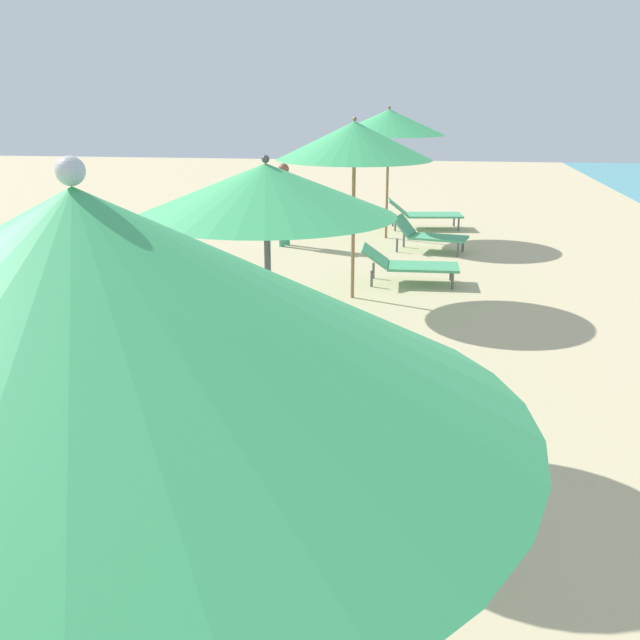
{
  "coord_description": "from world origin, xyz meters",
  "views": [
    {
      "loc": [
        0.71,
        7.75,
        2.81
      ],
      "look_at": [
        -0.12,
        13.67,
        0.95
      ],
      "focal_mm": 41.26,
      "sensor_mm": 36.0,
      "label": 1
    }
  ],
  "objects": [
    {
      "name": "person_walking_near",
      "position": [
        -1.88,
        21.34,
        0.93
      ],
      "size": [
        0.35,
        0.42,
        1.55
      ],
      "rotation": [
        0.0,
        0.0,
        5.84
      ],
      "color": "#3F9972",
      "rests_on": "ground"
    },
    {
      "name": "lounger_fourth_inland",
      "position": [
        0.31,
        11.9,
        0.27
      ],
      "size": [
        1.37,
        0.86,
        0.51
      ],
      "rotation": [
        0.0,
        0.0,
        0.24
      ],
      "color": "#4CA572",
      "rests_on": "ground"
    },
    {
      "name": "umbrella_fourth",
      "position": [
        -0.45,
        13.12,
        2.11
      ],
      "size": [
        1.96,
        1.96,
        2.37
      ],
      "color": "#4C4C51",
      "rests_on": "ground"
    },
    {
      "name": "umbrella_fifth",
      "position": [
        -0.24,
        17.83,
        2.18
      ],
      "size": [
        2.11,
        2.11,
        2.5
      ],
      "color": "olive",
      "rests_on": "ground"
    },
    {
      "name": "umbrella_farthest",
      "position": [
        0.0,
        22.4,
        2.25
      ],
      "size": [
        2.18,
        2.18,
        2.55
      ],
      "color": "olive",
      "rests_on": "ground"
    },
    {
      "name": "lounger_farthest_inland",
      "position": [
        0.83,
        21.17,
        0.32
      ],
      "size": [
        1.41,
        0.87,
        0.64
      ],
      "rotation": [
        0.0,
        0.0,
        -0.23
      ],
      "color": "#4CA572",
      "rests_on": "ground"
    },
    {
      "name": "umbrella_third",
      "position": [
        0.01,
        9.14,
        2.38
      ],
      "size": [
        1.92,
        1.92,
        2.69
      ],
      "color": "silver",
      "rests_on": "ground"
    },
    {
      "name": "lounger_farthest_shoreside",
      "position": [
        0.72,
        23.56,
        0.34
      ],
      "size": [
        1.66,
        0.87,
        0.64
      ],
      "rotation": [
        0.0,
        0.0,
        0.13
      ],
      "color": "#4CA572",
      "rests_on": "ground"
    },
    {
      "name": "lounger_fourth_shoreside",
      "position": [
        0.51,
        14.28,
        0.29
      ],
      "size": [
        1.26,
        0.8,
        0.61
      ],
      "rotation": [
        0.0,
        0.0,
        0.16
      ],
      "color": "#4CA572",
      "rests_on": "ground"
    },
    {
      "name": "lounger_fifth_shoreside",
      "position": [
        0.53,
        18.76,
        0.31
      ],
      "size": [
        1.48,
        0.66,
        0.57
      ],
      "rotation": [
        0.0,
        0.0,
        0.02
      ],
      "color": "#4CA572",
      "rests_on": "ground"
    }
  ]
}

